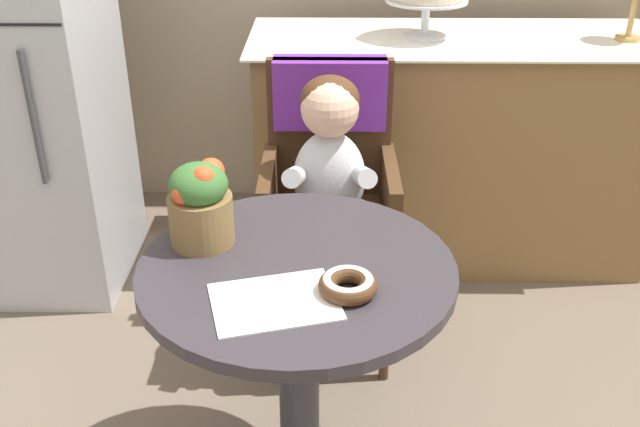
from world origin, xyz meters
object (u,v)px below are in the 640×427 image
at_px(flower_vase, 200,200).
at_px(donut_front, 348,284).
at_px(refrigerator, 11,65).
at_px(cafe_table, 298,340).
at_px(seated_child, 329,173).
at_px(wicker_chair, 329,163).

bearing_deg(flower_vase, donut_front, -32.04).
height_order(donut_front, refrigerator, refrigerator).
bearing_deg(refrigerator, flower_vase, -50.49).
height_order(flower_vase, refrigerator, refrigerator).
bearing_deg(cafe_table, donut_front, -44.81).
height_order(seated_child, refrigerator, refrigerator).
bearing_deg(donut_front, wicker_chair, 92.65).
xyz_separation_m(cafe_table, seated_child, (0.07, 0.58, 0.17)).
xyz_separation_m(donut_front, refrigerator, (-1.16, 1.21, 0.11)).
bearing_deg(flower_vase, seated_child, 58.04).
relative_size(wicker_chair, refrigerator, 0.56).
bearing_deg(donut_front, seated_child, 93.25).
distance_m(cafe_table, wicker_chair, 0.75).
bearing_deg(refrigerator, wicker_chair, -18.08).
xyz_separation_m(wicker_chair, refrigerator, (-1.12, 0.37, 0.21)).
bearing_deg(donut_front, flower_vase, 147.96).
height_order(wicker_chair, flower_vase, wicker_chair).
height_order(cafe_table, seated_child, seated_child).
xyz_separation_m(seated_child, flower_vase, (-0.30, -0.48, 0.15)).
distance_m(wicker_chair, refrigerator, 1.20).
xyz_separation_m(cafe_table, wicker_chair, (0.07, 0.73, 0.13)).
relative_size(seated_child, flower_vase, 3.56).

